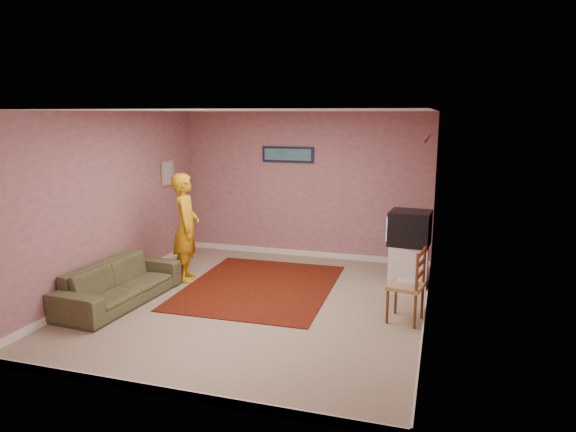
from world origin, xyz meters
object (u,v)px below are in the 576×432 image
(sofa, at_px, (120,283))
(tv_cabinet, at_px, (408,267))
(person, at_px, (186,227))
(crt_tv, at_px, (410,228))
(chair_a, at_px, (409,244))
(chair_b, at_px, (406,277))

(sofa, bearing_deg, tv_cabinet, -62.11)
(tv_cabinet, bearing_deg, person, -171.49)
(crt_tv, height_order, sofa, crt_tv)
(tv_cabinet, relative_size, chair_a, 1.29)
(tv_cabinet, xyz_separation_m, person, (-3.34, -0.50, 0.49))
(crt_tv, relative_size, person, 0.37)
(tv_cabinet, relative_size, chair_b, 1.35)
(tv_cabinet, distance_m, chair_b, 1.21)
(chair_a, height_order, sofa, chair_a)
(crt_tv, distance_m, sofa, 4.16)
(crt_tv, height_order, chair_a, crt_tv)
(chair_b, distance_m, person, 3.47)
(chair_a, bearing_deg, tv_cabinet, -99.83)
(tv_cabinet, relative_size, sofa, 0.36)
(chair_b, xyz_separation_m, person, (-3.39, 0.69, 0.27))
(crt_tv, xyz_separation_m, person, (-3.33, -0.50, -0.10))
(chair_a, distance_m, person, 3.44)
(chair_a, bearing_deg, person, -178.27)
(crt_tv, relative_size, chair_b, 1.22)
(crt_tv, bearing_deg, chair_a, 97.56)
(tv_cabinet, bearing_deg, crt_tv, 175.27)
(chair_b, bearing_deg, chair_a, -166.43)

